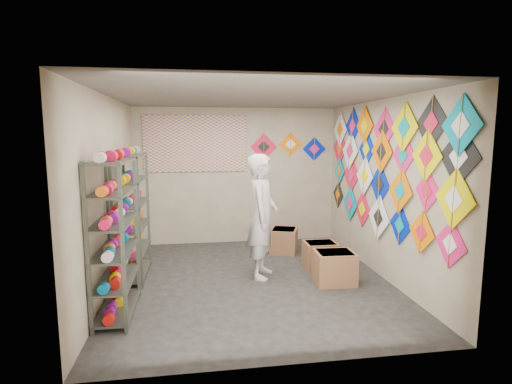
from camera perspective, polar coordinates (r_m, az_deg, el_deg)
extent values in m
plane|color=black|center=(6.14, -0.51, -12.52)|extent=(4.50, 4.50, 0.00)
plane|color=tan|center=(8.02, -2.80, 2.29)|extent=(4.00, 0.00, 4.00)
plane|color=tan|center=(3.62, 4.51, -4.91)|extent=(4.00, 0.00, 4.00)
plane|color=tan|center=(5.87, -20.26, -0.36)|extent=(0.00, 4.50, 4.50)
plane|color=tan|center=(6.39, 17.51, 0.43)|extent=(0.00, 4.50, 4.50)
plane|color=#6A6359|center=(5.77, -0.55, 13.45)|extent=(4.50, 4.50, 0.00)
cube|color=#4C5147|center=(5.08, -19.50, -6.19)|extent=(0.40, 1.10, 1.90)
cube|color=#4C5147|center=(6.33, -17.32, -3.31)|extent=(0.40, 1.10, 1.90)
cylinder|color=#FB1353|center=(4.60, -20.67, -6.50)|extent=(0.12, 0.10, 0.12)
cylinder|color=orange|center=(4.78, -20.20, -5.93)|extent=(0.12, 0.10, 0.12)
cylinder|color=#F3B603|center=(4.97, -19.76, -5.40)|extent=(0.12, 0.10, 0.12)
cylinder|color=silver|center=(5.15, -19.35, -4.90)|extent=(0.12, 0.10, 0.12)
cylinder|color=red|center=(5.34, -18.97, -4.44)|extent=(0.12, 0.10, 0.12)
cylinder|color=#87128B|center=(5.52, -18.62, -4.01)|extent=(0.12, 0.10, 0.12)
cylinder|color=beige|center=(5.85, -18.05, -3.32)|extent=(0.12, 0.10, 0.12)
cylinder|color=#056091|center=(6.03, -17.76, -2.96)|extent=(0.12, 0.10, 0.12)
cylinder|color=#FB1353|center=(6.22, -17.48, -2.62)|extent=(0.12, 0.10, 0.12)
cylinder|color=orange|center=(6.41, -17.22, -2.31)|extent=(0.12, 0.10, 0.12)
cylinder|color=#F3B603|center=(6.59, -16.98, -2.01)|extent=(0.12, 0.10, 0.12)
cylinder|color=silver|center=(6.78, -16.75, -1.72)|extent=(0.12, 0.10, 0.12)
cube|color=#E91D6E|center=(4.98, 26.03, -6.69)|extent=(0.02, 0.57, 0.57)
cube|color=orange|center=(5.42, 22.57, -5.34)|extent=(0.03, 0.56, 0.56)
cube|color=#011EB3|center=(5.92, 19.88, -4.47)|extent=(0.01, 0.57, 0.57)
cube|color=white|center=(6.45, 17.11, -3.52)|extent=(0.03, 0.70, 0.70)
cube|color=red|center=(7.04, 14.96, -2.36)|extent=(0.01, 0.64, 0.64)
cube|color=#0092AE|center=(7.49, 13.28, -1.63)|extent=(0.01, 0.64, 0.64)
cube|color=black|center=(8.11, 11.65, -0.33)|extent=(0.01, 0.55, 0.55)
cube|color=#EEE600|center=(4.84, 26.49, -0.92)|extent=(0.03, 0.69, 0.69)
cube|color=#E91D6E|center=(5.31, 23.27, 0.12)|extent=(0.03, 0.53, 0.53)
cube|color=orange|center=(5.83, 19.91, 0.14)|extent=(0.04, 0.63, 0.63)
cube|color=#011EB3|center=(6.43, 17.24, 1.05)|extent=(0.01, 0.66, 0.66)
cube|color=white|center=(6.88, 15.25, 2.23)|extent=(0.03, 0.65, 0.65)
cube|color=red|center=(7.46, 13.44, 2.40)|extent=(0.02, 0.69, 0.69)
cube|color=#0092AE|center=(7.97, 11.83, 2.98)|extent=(0.01, 0.52, 0.52)
cube|color=black|center=(4.81, 27.03, 4.55)|extent=(0.04, 0.69, 0.69)
cube|color=#EEE600|center=(5.29, 23.18, 4.80)|extent=(0.01, 0.65, 0.65)
cube|color=#E91D6E|center=(5.80, 20.30, 4.98)|extent=(0.01, 0.58, 0.58)
cube|color=orange|center=(6.33, 17.50, 5.52)|extent=(0.01, 0.67, 0.67)
cube|color=#011EB3|center=(6.86, 15.51, 5.93)|extent=(0.02, 0.60, 0.60)
cube|color=white|center=(7.47, 13.29, 5.77)|extent=(0.04, 0.71, 0.71)
cube|color=red|center=(8.01, 11.89, 6.24)|extent=(0.04, 0.70, 0.70)
cube|color=#0092AE|center=(4.78, 27.26, 8.48)|extent=(0.02, 0.67, 0.67)
cube|color=black|center=(5.26, 23.78, 9.00)|extent=(0.04, 0.67, 0.67)
cube|color=#EEE600|center=(5.77, 20.41, 8.67)|extent=(0.03, 0.69, 0.69)
cube|color=#E91D6E|center=(6.33, 17.82, 8.54)|extent=(0.04, 0.68, 0.68)
cube|color=orange|center=(6.92, 15.25, 9.15)|extent=(0.01, 0.64, 0.64)
cube|color=#011EB3|center=(7.43, 13.66, 9.18)|extent=(0.02, 0.65, 0.65)
cube|color=white|center=(7.96, 11.93, 8.72)|extent=(0.01, 0.68, 0.68)
cube|color=red|center=(8.04, 1.11, 6.46)|extent=(0.55, 0.02, 0.55)
cube|color=orange|center=(8.15, 4.95, 6.81)|extent=(0.48, 0.02, 0.48)
cube|color=#011EB3|center=(8.29, 8.32, 6.10)|extent=(0.49, 0.02, 0.49)
cube|color=#794699|center=(7.92, -8.63, 6.85)|extent=(2.00, 0.01, 1.10)
imported|color=beige|center=(6.06, 0.92, -3.50)|extent=(0.96, 0.86, 1.89)
cube|color=brown|center=(6.07, 11.13, -10.53)|extent=(0.59, 0.50, 0.47)
cube|color=brown|center=(6.72, 9.17, -8.86)|extent=(0.52, 0.43, 0.43)
cube|color=brown|center=(7.48, 4.01, -6.93)|extent=(0.61, 0.64, 0.45)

